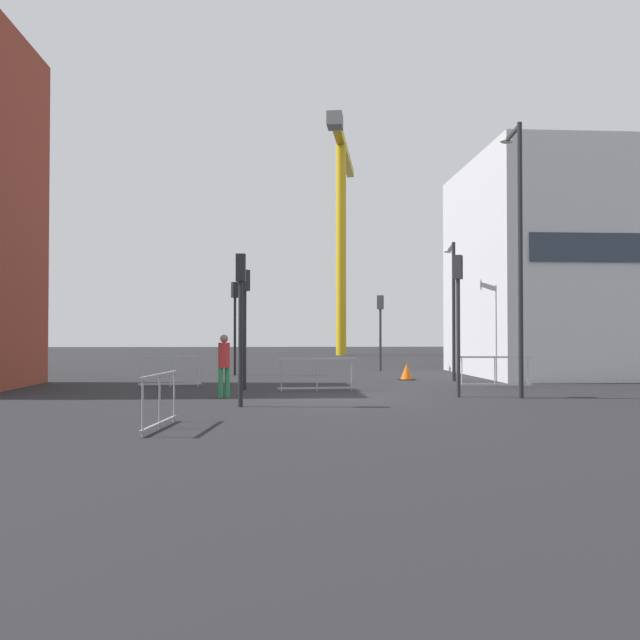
{
  "coord_description": "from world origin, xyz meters",
  "views": [
    {
      "loc": [
        -1.77,
        -19.9,
        1.85
      ],
      "look_at": [
        0.0,
        7.67,
        2.42
      ],
      "focal_mm": 38.54,
      "sensor_mm": 36.0,
      "label": 1
    }
  ],
  "objects_px": {
    "traffic_light_near": "(458,302)",
    "pedestrian_walking": "(224,361)",
    "construction_crane": "(342,204)",
    "streetlamp_tall": "(518,238)",
    "traffic_light_median": "(241,304)",
    "traffic_light_corner": "(235,313)",
    "traffic_cone_orange": "(407,372)",
    "traffic_light_island": "(245,309)",
    "traffic_light_far": "(380,320)",
    "streetlamp_short": "(453,295)"
  },
  "relations": [
    {
      "from": "traffic_light_near",
      "to": "pedestrian_walking",
      "type": "height_order",
      "value": "traffic_light_near"
    },
    {
      "from": "construction_crane",
      "to": "traffic_light_near",
      "type": "distance_m",
      "value": 42.09
    },
    {
      "from": "construction_crane",
      "to": "streetlamp_tall",
      "type": "bearing_deg",
      "value": -88.22
    },
    {
      "from": "construction_crane",
      "to": "traffic_light_median",
      "type": "distance_m",
      "value": 44.85
    },
    {
      "from": "traffic_light_corner",
      "to": "traffic_cone_orange",
      "type": "bearing_deg",
      "value": -25.49
    },
    {
      "from": "traffic_light_island",
      "to": "pedestrian_walking",
      "type": "height_order",
      "value": "traffic_light_island"
    },
    {
      "from": "streetlamp_tall",
      "to": "traffic_cone_orange",
      "type": "distance_m",
      "value": 9.23
    },
    {
      "from": "traffic_light_median",
      "to": "traffic_light_near",
      "type": "bearing_deg",
      "value": 20.03
    },
    {
      "from": "pedestrian_walking",
      "to": "traffic_light_corner",
      "type": "bearing_deg",
      "value": 91.71
    },
    {
      "from": "traffic_light_corner",
      "to": "traffic_light_far",
      "type": "relative_size",
      "value": 1.1
    },
    {
      "from": "streetlamp_tall",
      "to": "traffic_cone_orange",
      "type": "height_order",
      "value": "streetlamp_tall"
    },
    {
      "from": "streetlamp_tall",
      "to": "traffic_light_near",
      "type": "distance_m",
      "value": 2.57
    },
    {
      "from": "streetlamp_tall",
      "to": "traffic_light_near",
      "type": "xyz_separation_m",
      "value": [
        -1.73,
        0.27,
        -1.88
      ]
    },
    {
      "from": "construction_crane",
      "to": "traffic_light_far",
      "type": "height_order",
      "value": "construction_crane"
    },
    {
      "from": "streetlamp_tall",
      "to": "traffic_light_median",
      "type": "xyz_separation_m",
      "value": [
        -8.0,
        -2.01,
        -2.05
      ]
    },
    {
      "from": "traffic_light_far",
      "to": "traffic_light_island",
      "type": "height_order",
      "value": "traffic_light_island"
    },
    {
      "from": "traffic_light_far",
      "to": "traffic_light_island",
      "type": "bearing_deg",
      "value": -119.28
    },
    {
      "from": "streetlamp_short",
      "to": "traffic_light_near",
      "type": "bearing_deg",
      "value": -103.47
    },
    {
      "from": "traffic_light_near",
      "to": "pedestrian_walking",
      "type": "relative_size",
      "value": 2.27
    },
    {
      "from": "traffic_light_near",
      "to": "construction_crane",
      "type": "bearing_deg",
      "value": 89.36
    },
    {
      "from": "construction_crane",
      "to": "pedestrian_walking",
      "type": "bearing_deg",
      "value": -100.28
    },
    {
      "from": "traffic_light_median",
      "to": "traffic_light_far",
      "type": "bearing_deg",
      "value": 69.64
    },
    {
      "from": "traffic_light_near",
      "to": "traffic_light_island",
      "type": "distance_m",
      "value": 7.1
    },
    {
      "from": "pedestrian_walking",
      "to": "traffic_light_median",
      "type": "bearing_deg",
      "value": -76.67
    },
    {
      "from": "streetlamp_short",
      "to": "pedestrian_walking",
      "type": "distance_m",
      "value": 11.25
    },
    {
      "from": "traffic_cone_orange",
      "to": "streetlamp_short",
      "type": "bearing_deg",
      "value": -15.1
    },
    {
      "from": "streetlamp_tall",
      "to": "traffic_light_corner",
      "type": "bearing_deg",
      "value": 128.25
    },
    {
      "from": "traffic_light_far",
      "to": "pedestrian_walking",
      "type": "height_order",
      "value": "traffic_light_far"
    },
    {
      "from": "traffic_light_near",
      "to": "traffic_light_far",
      "type": "xyz_separation_m",
      "value": [
        -0.13,
        14.25,
        -0.23
      ]
    },
    {
      "from": "streetlamp_short",
      "to": "traffic_cone_orange",
      "type": "bearing_deg",
      "value": 164.9
    },
    {
      "from": "traffic_cone_orange",
      "to": "traffic_light_median",
      "type": "bearing_deg",
      "value": -121.9
    },
    {
      "from": "traffic_light_median",
      "to": "traffic_cone_orange",
      "type": "height_order",
      "value": "traffic_light_median"
    },
    {
      "from": "streetlamp_tall",
      "to": "traffic_light_median",
      "type": "bearing_deg",
      "value": -165.86
    },
    {
      "from": "traffic_light_corner",
      "to": "traffic_light_island",
      "type": "relative_size",
      "value": 1.05
    },
    {
      "from": "traffic_light_corner",
      "to": "pedestrian_walking",
      "type": "bearing_deg",
      "value": -88.29
    },
    {
      "from": "traffic_light_corner",
      "to": "traffic_light_median",
      "type": "distance_m",
      "value": 13.38
    },
    {
      "from": "traffic_light_corner",
      "to": "traffic_cone_orange",
      "type": "height_order",
      "value": "traffic_light_corner"
    },
    {
      "from": "traffic_light_far",
      "to": "pedestrian_walking",
      "type": "bearing_deg",
      "value": -115.83
    },
    {
      "from": "traffic_light_far",
      "to": "pedestrian_walking",
      "type": "xyz_separation_m",
      "value": [
        -6.75,
        -13.95,
        -1.48
      ]
    },
    {
      "from": "traffic_light_island",
      "to": "traffic_light_corner",
      "type": "bearing_deg",
      "value": 95.63
    },
    {
      "from": "streetlamp_short",
      "to": "traffic_light_near",
      "type": "relative_size",
      "value": 1.32
    },
    {
      "from": "traffic_light_median",
      "to": "pedestrian_walking",
      "type": "relative_size",
      "value": 2.12
    },
    {
      "from": "traffic_light_corner",
      "to": "construction_crane",
      "type": "bearing_deg",
      "value": 75.53
    },
    {
      "from": "traffic_light_corner",
      "to": "streetlamp_tall",
      "type": "bearing_deg",
      "value": -51.75
    },
    {
      "from": "traffic_light_median",
      "to": "traffic_cone_orange",
      "type": "relative_size",
      "value": 5.84
    },
    {
      "from": "traffic_light_corner",
      "to": "traffic_cone_orange",
      "type": "distance_m",
      "value": 8.28
    },
    {
      "from": "streetlamp_tall",
      "to": "traffic_light_near",
      "type": "height_order",
      "value": "streetlamp_tall"
    },
    {
      "from": "traffic_light_near",
      "to": "traffic_light_island",
      "type": "bearing_deg",
      "value": 154.56
    },
    {
      "from": "pedestrian_walking",
      "to": "traffic_cone_orange",
      "type": "relative_size",
      "value": 2.75
    },
    {
      "from": "construction_crane",
      "to": "traffic_cone_orange",
      "type": "relative_size",
      "value": 29.11
    }
  ]
}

